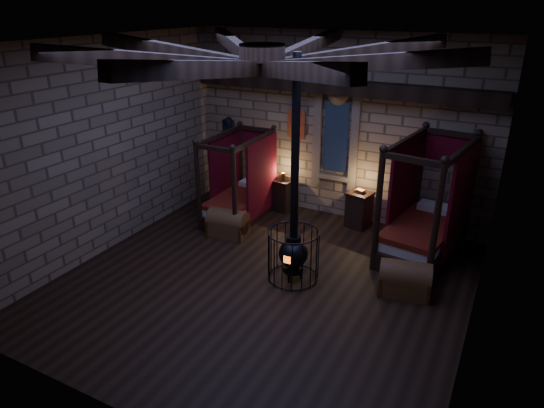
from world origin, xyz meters
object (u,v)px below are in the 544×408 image
at_px(bed_right, 424,227).
at_px(trunk_left, 228,224).
at_px(bed_left, 240,198).
at_px(stove, 293,250).
at_px(trunk_right, 405,279).

relative_size(bed_right, trunk_left, 2.66).
bearing_deg(bed_right, trunk_left, -155.74).
height_order(bed_left, stove, stove).
bearing_deg(trunk_right, bed_right, 79.76).
bearing_deg(trunk_right, trunk_left, 161.21).
relative_size(bed_left, bed_right, 0.84).
distance_m(bed_left, trunk_left, 0.99).
xyz_separation_m(bed_left, stove, (2.27, -1.90, 0.10)).
xyz_separation_m(trunk_right, stove, (-1.94, -0.46, 0.32)).
bearing_deg(bed_left, trunk_right, -19.32).
bearing_deg(trunk_left, trunk_right, -13.54).
xyz_separation_m(bed_left, trunk_right, (4.21, -1.44, -0.21)).
distance_m(bed_left, bed_right, 4.18).
bearing_deg(stove, trunk_right, 13.75).
distance_m(bed_left, trunk_right, 4.45).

